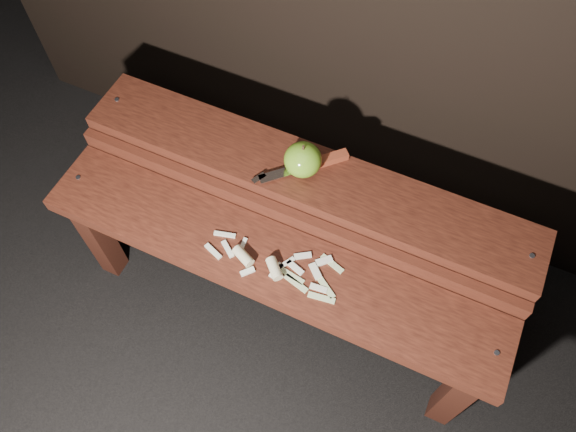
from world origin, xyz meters
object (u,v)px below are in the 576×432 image
at_px(apple, 303,160).
at_px(knife, 316,163).
at_px(bench_front_tier, 268,273).
at_px(bench_rear_tier, 305,191).

xyz_separation_m(apple, knife, (0.03, 0.03, -0.03)).
relative_size(bench_front_tier, apple, 12.50).
relative_size(bench_front_tier, bench_rear_tier, 1.00).
relative_size(bench_rear_tier, apple, 12.50).
distance_m(bench_front_tier, knife, 0.30).
bearing_deg(apple, knife, 46.21).
xyz_separation_m(bench_rear_tier, apple, (-0.01, 0.00, 0.13)).
bearing_deg(bench_front_tier, apple, 92.75).
bearing_deg(bench_front_tier, knife, 86.85).
bearing_deg(apple, bench_front_tier, -87.25).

